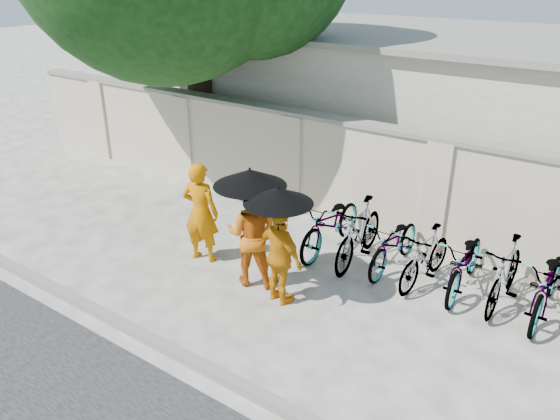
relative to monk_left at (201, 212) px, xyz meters
The scene contains 16 objects.
ground 1.49m from the monk_left, 22.53° to the right, with size 80.00×80.00×0.00m, color beige.
kerb 2.56m from the monk_left, 62.90° to the right, with size 40.00×0.16×0.12m, color gray.
compound_wall 3.46m from the monk_left, 52.49° to the left, with size 20.00×0.30×2.00m, color #C3B594.
building_behind 7.28m from the monk_left, 64.61° to the left, with size 14.00×6.00×3.20m, color beige.
monk_left is the anchor object (origin of this frame).
monk_center 1.18m from the monk_left, ahead, with size 0.84×0.66×1.73m, color #C6600E.
parasol_center 1.56m from the monk_left, ahead, with size 1.11×1.11×0.99m.
monk_right 1.89m from the monk_left, ahead, with size 0.91×0.38×1.56m, color orange.
parasol_right 2.12m from the monk_left, 11.71° to the right, with size 1.00×1.00×1.02m.
bike_0 2.30m from the monk_left, 43.08° to the left, with size 0.69×1.97×1.03m, color #A3A3A3.
bike_1 2.70m from the monk_left, 32.90° to the left, with size 0.52×1.85×1.11m, color #A3A3A3.
bike_2 3.30m from the monk_left, 29.49° to the left, with size 0.61×1.74×0.91m, color #A3A3A3.
bike_3 3.75m from the monk_left, 22.78° to the left, with size 0.45×1.58×0.95m, color #A3A3A3.
bike_4 4.36m from the monk_left, 21.77° to the left, with size 0.64×1.83×0.96m, color #A3A3A3.
bike_5 4.90m from the monk_left, 18.78° to the left, with size 0.48×1.72×1.03m, color #A3A3A3.
bike_6 5.48m from the monk_left, 17.26° to the left, with size 0.67×1.92×1.01m, color #A3A3A3.
Camera 1 is at (4.81, -5.61, 4.72)m, focal length 35.00 mm.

